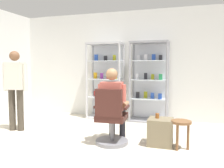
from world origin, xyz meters
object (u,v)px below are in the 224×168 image
(seated_shopkeeper, at_px, (113,101))
(standing_customer, at_px, (15,85))
(tea_glass, at_px, (157,116))
(display_cabinet_left, at_px, (106,80))
(display_cabinet_right, at_px, (149,81))
(wooden_stool, at_px, (181,127))
(office_chair, at_px, (111,122))
(storage_crate, at_px, (160,132))

(seated_shopkeeper, height_order, standing_customer, standing_customer)
(tea_glass, bearing_deg, display_cabinet_left, 132.34)
(display_cabinet_right, relative_size, standing_customer, 1.17)
(seated_shopkeeper, height_order, tea_glass, seated_shopkeeper)
(display_cabinet_left, distance_m, display_cabinet_right, 1.10)
(standing_customer, bearing_deg, wooden_stool, -1.44)
(office_chair, distance_m, standing_customer, 2.20)
(storage_crate, relative_size, wooden_stool, 0.98)
(display_cabinet_right, distance_m, seated_shopkeeper, 1.77)
(display_cabinet_left, height_order, storage_crate, display_cabinet_left)
(wooden_stool, bearing_deg, office_chair, -172.69)
(standing_customer, height_order, wooden_stool, standing_customer)
(display_cabinet_left, height_order, seated_shopkeeper, display_cabinet_left)
(storage_crate, bearing_deg, standing_customer, -179.81)
(display_cabinet_left, bearing_deg, seated_shopkeeper, -66.96)
(seated_shopkeeper, bearing_deg, wooden_stool, -0.93)
(office_chair, bearing_deg, seated_shopkeeper, 92.99)
(wooden_stool, bearing_deg, seated_shopkeeper, 179.07)
(storage_crate, bearing_deg, office_chair, -163.50)
(wooden_stool, bearing_deg, display_cabinet_right, 113.86)
(display_cabinet_right, bearing_deg, display_cabinet_left, -179.95)
(display_cabinet_right, xyz_separation_m, tea_glass, (0.38, -1.62, -0.47))
(seated_shopkeeper, bearing_deg, display_cabinet_right, 77.79)
(display_cabinet_right, distance_m, wooden_stool, 1.99)
(display_cabinet_left, xyz_separation_m, display_cabinet_right, (1.10, 0.00, 0.00))
(display_cabinet_right, bearing_deg, seated_shopkeeper, -102.21)
(office_chair, xyz_separation_m, tea_glass, (0.74, 0.26, 0.10))
(standing_customer, distance_m, wooden_stool, 3.30)
(office_chair, bearing_deg, wooden_stool, 7.31)
(office_chair, xyz_separation_m, seated_shopkeeper, (-0.01, 0.16, 0.32))
(display_cabinet_left, height_order, standing_customer, display_cabinet_left)
(display_cabinet_right, relative_size, seated_shopkeeper, 1.47)
(display_cabinet_left, height_order, display_cabinet_right, same)
(storage_crate, bearing_deg, tea_glass, 160.57)
(display_cabinet_right, xyz_separation_m, office_chair, (-0.36, -1.88, -0.57))
(office_chair, distance_m, seated_shopkeeper, 0.36)
(display_cabinet_left, bearing_deg, standing_customer, -130.01)
(display_cabinet_right, xyz_separation_m, standing_customer, (-2.48, -1.65, -0.03))
(seated_shopkeeper, distance_m, standing_customer, 2.13)
(display_cabinet_left, height_order, office_chair, display_cabinet_left)
(tea_glass, height_order, standing_customer, standing_customer)
(office_chair, xyz_separation_m, standing_customer, (-2.12, 0.23, 0.54))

